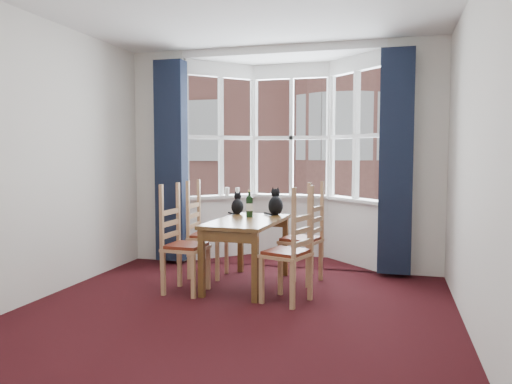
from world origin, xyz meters
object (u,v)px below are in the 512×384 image
at_px(chair_left_far, 201,236).
at_px(wine_bottle, 249,205).
at_px(chair_right_near, 295,255).
at_px(dining_table, 247,229).
at_px(cat_right, 276,204).
at_px(candle_short, 237,192).
at_px(chair_left_near, 178,247).
at_px(chair_right_far, 308,241).
at_px(cat_left, 237,205).
at_px(candle_tall, 227,191).

height_order(chair_left_far, wine_bottle, wine_bottle).
bearing_deg(chair_right_near, dining_table, 140.71).
bearing_deg(cat_right, candle_short, 130.10).
relative_size(chair_left_near, cat_right, 2.75).
xyz_separation_m(chair_right_near, chair_right_far, (0.00, 0.80, 0.00)).
height_order(cat_right, candle_short, cat_right).
relative_size(chair_left_far, cat_right, 2.75).
xyz_separation_m(chair_left_near, cat_right, (0.83, 0.94, 0.38)).
relative_size(chair_right_far, cat_right, 2.75).
xyz_separation_m(dining_table, chair_left_far, (-0.65, 0.27, -0.15)).
distance_m(chair_right_far, cat_right, 0.62).
height_order(dining_table, cat_left, cat_left).
bearing_deg(chair_right_near, cat_right, 112.49).
relative_size(chair_left_near, chair_left_far, 1.00).
height_order(candle_tall, candle_short, candle_tall).
bearing_deg(cat_right, dining_table, -111.71).
xyz_separation_m(dining_table, chair_right_near, (0.63, -0.51, -0.15)).
relative_size(dining_table, chair_left_near, 1.39).
height_order(chair_left_near, chair_right_near, same).
bearing_deg(wine_bottle, chair_right_far, 4.62).
distance_m(chair_left_far, chair_right_far, 1.28).
distance_m(chair_right_far, wine_bottle, 0.78).
bearing_deg(chair_right_far, cat_right, 152.05).
relative_size(chair_right_near, cat_left, 3.33).
bearing_deg(candle_short, chair_left_near, -92.64).
height_order(chair_left_near, chair_left_far, same).
xyz_separation_m(chair_right_near, cat_right, (-0.42, 1.03, 0.38)).
xyz_separation_m(chair_right_far, cat_left, (-0.89, 0.19, 0.36)).
distance_m(wine_bottle, candle_short, 1.28).
bearing_deg(wine_bottle, candle_tall, 119.74).
xyz_separation_m(cat_left, candle_short, (-0.29, 0.93, 0.09)).
xyz_separation_m(dining_table, candle_tall, (-0.69, 1.37, 0.30)).
distance_m(dining_table, cat_left, 0.57).
bearing_deg(chair_left_near, chair_right_far, 29.33).
bearing_deg(dining_table, chair_left_far, 157.23).
height_order(chair_left_near, cat_left, cat_left).
height_order(chair_right_far, wine_bottle, wine_bottle).
bearing_deg(chair_right_far, candle_short, 136.52).
bearing_deg(chair_right_near, candle_tall, 124.94).
distance_m(chair_left_near, cat_left, 1.03).
bearing_deg(chair_left_far, candle_short, 84.75).
bearing_deg(chair_right_far, candle_tall, 140.56).
bearing_deg(candle_short, cat_left, -72.70).
relative_size(chair_left_near, candle_short, 8.35).
bearing_deg(dining_table, candle_short, 111.26).
bearing_deg(cat_right, wine_bottle, -130.54).
relative_size(wine_bottle, candle_short, 2.79).
relative_size(dining_table, chair_right_near, 1.39).
distance_m(chair_right_far, candle_short, 1.68).
bearing_deg(chair_left_far, chair_right_near, -31.62).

